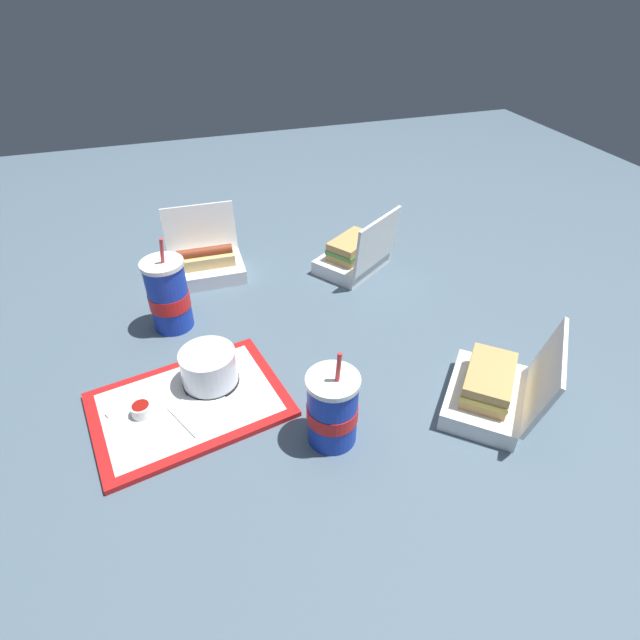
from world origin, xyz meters
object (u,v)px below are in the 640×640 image
Objects in this scene: ketchup_cup at (141,409)px; clamshell_sandwich_left at (355,255)px; plastic_fork at (132,401)px; clamshell_hotdog_center at (206,262)px; food_tray at (189,405)px; cake_container at (209,369)px; soda_cup_back at (169,295)px; clamshell_sandwich_back at (492,389)px; soda_cup_corner at (332,409)px.

ketchup_cup is 0.16× the size of clamshell_sandwich_left.
clamshell_sandwich_left reaches higher than ketchup_cup.
plastic_fork is 0.50m from clamshell_hotdog_center.
food_tray is at bearing -48.40° from plastic_fork.
ketchup_cup is at bearing -94.84° from plastic_fork.
soda_cup_back reaches higher than cake_container.
clamshell_sandwich_back is (0.52, -0.22, -0.01)m from cake_container.
clamshell_hotdog_center is 0.84× the size of soda_cup_back.
food_tray is at bearing 147.04° from soda_cup_corner.
food_tray is 0.11m from plastic_fork.
clamshell_sandwich_left is 1.25× the size of clamshell_hotdog_center.
clamshell_sandwich_left is at bearing 37.91° from cake_container.
ketchup_cup is 0.15× the size of clamshell_sandwich_back.
clamshell_sandwich_left reaches higher than food_tray.
plastic_fork is 0.71m from clamshell_sandwich_left.
soda_cup_back is at bearing 73.89° from ketchup_cup.
cake_container is (0.05, 0.04, 0.04)m from food_tray.
soda_cup_corner reaches higher than food_tray.
plastic_fork is 0.41m from soda_cup_corner.
ketchup_cup is 0.72m from clamshell_sandwich_left.
cake_container is 1.06× the size of plastic_fork.
cake_container is 0.25m from soda_cup_back.
soda_cup_corner is (0.33, -0.16, 0.05)m from ketchup_cup.
soda_cup_corner is at bearing -77.59° from clamshell_hotdog_center.
soda_cup_back is (-0.11, -0.21, 0.05)m from clamshell_hotdog_center.
cake_container is 0.28m from soda_cup_corner.
clamshell_sandwich_left is (0.61, 0.36, 0.03)m from plastic_fork.
clamshell_sandwich_left is at bearing 0.91° from plastic_fork.
clamshell_sandwich_back reaches higher than food_tray.
plastic_fork is at bearing 150.98° from soda_cup_corner.
soda_cup_back is at bearing -117.58° from clamshell_hotdog_center.
food_tray is at bearing -89.00° from soda_cup_back.
cake_container is at bearing 133.71° from soda_cup_corner.
soda_cup_back reaches higher than plastic_fork.
ketchup_cup reaches higher than plastic_fork.
cake_container is at bearing 156.63° from clamshell_sandwich_back.
soda_cup_corner reaches higher than clamshell_hotdog_center.
clamshell_sandwich_left is at bearing 96.45° from clamshell_sandwich_back.
cake_container is at bearing -76.79° from soda_cup_back.
cake_container is at bearing 40.88° from food_tray.
soda_cup_corner is 0.88× the size of soda_cup_back.
soda_cup_corner is 0.51m from soda_cup_back.
plastic_fork is at bearing 114.82° from ketchup_cup.
soda_cup_corner is (0.35, -0.20, 0.06)m from plastic_fork.
clamshell_sandwich_left and clamshell_sandwich_back have the same top height.
soda_cup_corner is at bearing 176.36° from clamshell_sandwich_back.
clamshell_sandwich_back is (0.07, -0.58, -0.00)m from clamshell_sandwich_left.
ketchup_cup is 0.68m from clamshell_sandwich_back.
plastic_fork is 0.71m from clamshell_sandwich_back.
plastic_fork is 0.46× the size of soda_cup_back.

